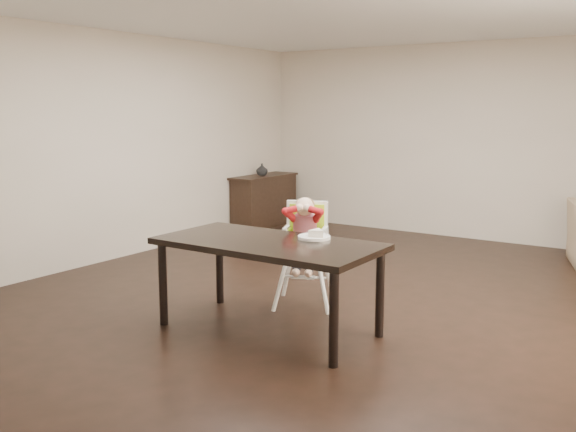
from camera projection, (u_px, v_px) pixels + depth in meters
name	position (u px, v px, depth m)	size (l,w,h in m)	color
ground	(334.00, 296.00, 6.24)	(7.00, 7.00, 0.00)	black
room_walls	(337.00, 103.00, 5.93)	(6.02, 7.02, 2.71)	#C0B49F
dining_table	(268.00, 250.00, 5.16)	(1.80, 0.90, 0.75)	black
high_chair	(305.00, 229.00, 5.87)	(0.55, 0.55, 1.01)	white
plate	(315.00, 236.00, 5.23)	(0.29, 0.29, 0.08)	white
sideboard	(264.00, 201.00, 9.91)	(0.44, 1.26, 0.79)	black
vase	(262.00, 170.00, 9.79)	(0.18, 0.18, 0.18)	#99999E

